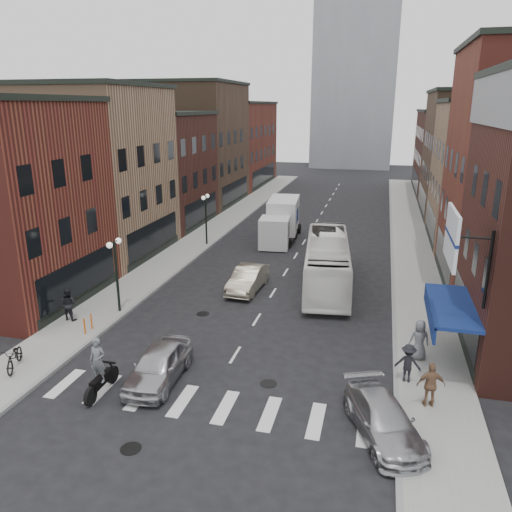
% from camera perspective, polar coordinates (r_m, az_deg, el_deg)
% --- Properties ---
extents(ground, '(160.00, 160.00, 0.00)m').
position_cam_1_polar(ground, '(22.12, -3.15, -12.40)').
color(ground, black).
rests_on(ground, ground).
extents(sidewalk_left, '(3.00, 74.00, 0.15)m').
position_cam_1_polar(sidewalk_left, '(44.19, -5.25, 2.73)').
color(sidewalk_left, gray).
rests_on(sidewalk_left, ground).
extents(sidewalk_right, '(3.00, 74.00, 0.15)m').
position_cam_1_polar(sidewalk_right, '(41.87, 17.29, 1.23)').
color(sidewalk_right, gray).
rests_on(sidewalk_right, ground).
extents(curb_left, '(0.20, 74.00, 0.16)m').
position_cam_1_polar(curb_left, '(43.75, -3.39, 2.53)').
color(curb_left, gray).
rests_on(curb_left, ground).
extents(curb_right, '(0.20, 74.00, 0.16)m').
position_cam_1_polar(curb_right, '(41.83, 15.23, 1.28)').
color(curb_right, gray).
rests_on(curb_right, ground).
extents(crosswalk_stripes, '(12.00, 2.20, 0.01)m').
position_cam_1_polar(crosswalk_stripes, '(19.70, -5.84, -16.50)').
color(crosswalk_stripes, silver).
rests_on(crosswalk_stripes, ground).
extents(bldg_left_mid_a, '(10.30, 10.20, 12.30)m').
position_cam_1_polar(bldg_left_mid_a, '(38.81, -18.71, 9.10)').
color(bldg_left_mid_a, '#987154').
rests_on(bldg_left_mid_a, ground).
extents(bldg_left_mid_b, '(10.30, 10.20, 10.30)m').
position_cam_1_polar(bldg_left_mid_b, '(47.59, -12.11, 9.67)').
color(bldg_left_mid_b, '#431F18').
rests_on(bldg_left_mid_b, ground).
extents(bldg_left_far_a, '(10.30, 12.20, 13.30)m').
position_cam_1_polar(bldg_left_far_a, '(57.48, -7.32, 12.58)').
color(bldg_left_far_a, '#4C3626').
rests_on(bldg_left_far_a, ground).
extents(bldg_left_far_b, '(10.30, 16.20, 11.30)m').
position_cam_1_polar(bldg_left_far_b, '(70.74, -3.09, 12.65)').
color(bldg_left_far_b, maroon).
rests_on(bldg_left_far_b, ground).
extents(bldg_right_mid_b, '(10.30, 10.20, 11.30)m').
position_cam_1_polar(bldg_right_mid_b, '(43.67, 26.43, 8.35)').
color(bldg_right_mid_b, '#987154').
rests_on(bldg_right_mid_b, ground).
extents(bldg_right_far_a, '(10.30, 12.20, 12.30)m').
position_cam_1_polar(bldg_right_far_a, '(54.36, 24.21, 10.50)').
color(bldg_right_far_a, '#4C3626').
rests_on(bldg_right_far_a, ground).
extents(bldg_right_far_b, '(10.30, 16.20, 10.30)m').
position_cam_1_polar(bldg_right_far_b, '(68.24, 22.23, 10.89)').
color(bldg_right_far_b, '#431F18').
rests_on(bldg_right_far_b, ground).
extents(awning_blue, '(1.80, 5.00, 0.78)m').
position_cam_1_polar(awning_blue, '(22.64, 21.00, -5.49)').
color(awning_blue, navy).
rests_on(awning_blue, ground).
extents(billboard_sign, '(1.52, 3.00, 3.70)m').
position_cam_1_polar(billboard_sign, '(19.65, 21.69, 1.89)').
color(billboard_sign, black).
rests_on(billboard_sign, ground).
extents(distant_tower, '(14.00, 14.00, 50.00)m').
position_cam_1_polar(distant_tower, '(97.61, 11.68, 24.90)').
color(distant_tower, '#9399A0').
rests_on(distant_tower, ground).
extents(streetlamp_near, '(0.32, 1.22, 4.11)m').
position_cam_1_polar(streetlamp_near, '(27.20, -15.75, -0.66)').
color(streetlamp_near, black).
rests_on(streetlamp_near, ground).
extents(streetlamp_far, '(0.32, 1.22, 4.11)m').
position_cam_1_polar(streetlamp_far, '(39.53, -5.76, 5.26)').
color(streetlamp_far, black).
rests_on(streetlamp_far, ground).
extents(bike_rack, '(0.08, 0.68, 0.80)m').
position_cam_1_polar(bike_rack, '(25.97, -18.65, -7.34)').
color(bike_rack, '#D8590C').
rests_on(bike_rack, sidewalk_left).
extents(box_truck, '(2.81, 7.83, 3.33)m').
position_cam_1_polar(box_truck, '(41.29, 2.88, 4.02)').
color(box_truck, silver).
rests_on(box_truck, ground).
extents(motorcycle_rider, '(0.66, 2.35, 2.39)m').
position_cam_1_polar(motorcycle_rider, '(20.51, -17.48, -12.17)').
color(motorcycle_rider, black).
rests_on(motorcycle_rider, ground).
extents(transit_bus, '(3.75, 11.13, 3.04)m').
position_cam_1_polar(transit_bus, '(31.14, 8.13, -0.66)').
color(transit_bus, white).
rests_on(transit_bus, ground).
extents(sedan_left_near, '(1.89, 4.39, 1.47)m').
position_cam_1_polar(sedan_left_near, '(21.03, -11.05, -12.08)').
color(sedan_left_near, '#B3B2B7').
rests_on(sedan_left_near, ground).
extents(sedan_left_far, '(1.76, 4.48, 1.45)m').
position_cam_1_polar(sedan_left_far, '(30.22, -0.94, -2.63)').
color(sedan_left_far, '#B7AF95').
rests_on(sedan_left_far, ground).
extents(curb_car, '(3.32, 4.71, 1.27)m').
position_cam_1_polar(curb_car, '(18.23, 14.37, -17.65)').
color(curb_car, '#A4A3A8').
rests_on(curb_car, ground).
extents(parked_bicycle, '(1.39, 2.03, 1.01)m').
position_cam_1_polar(parked_bicycle, '(23.68, -25.88, -10.34)').
color(parked_bicycle, black).
rests_on(parked_bicycle, sidewalk_left).
extents(ped_left_solo, '(0.88, 0.56, 1.72)m').
position_cam_1_polar(ped_left_solo, '(27.51, -20.64, -5.14)').
color(ped_left_solo, black).
rests_on(ped_left_solo, sidewalk_left).
extents(ped_right_a, '(1.09, 0.65, 1.60)m').
position_cam_1_polar(ped_right_a, '(21.23, 16.98, -11.61)').
color(ped_right_a, black).
rests_on(ped_right_a, sidewalk_right).
extents(ped_right_b, '(1.09, 0.68, 1.74)m').
position_cam_1_polar(ped_right_b, '(19.85, 19.36, -13.72)').
color(ped_right_b, brown).
rests_on(ped_right_b, sidewalk_right).
extents(ped_right_c, '(0.97, 0.74, 1.78)m').
position_cam_1_polar(ped_right_c, '(23.07, 18.16, -9.08)').
color(ped_right_c, slate).
rests_on(ped_right_c, sidewalk_right).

